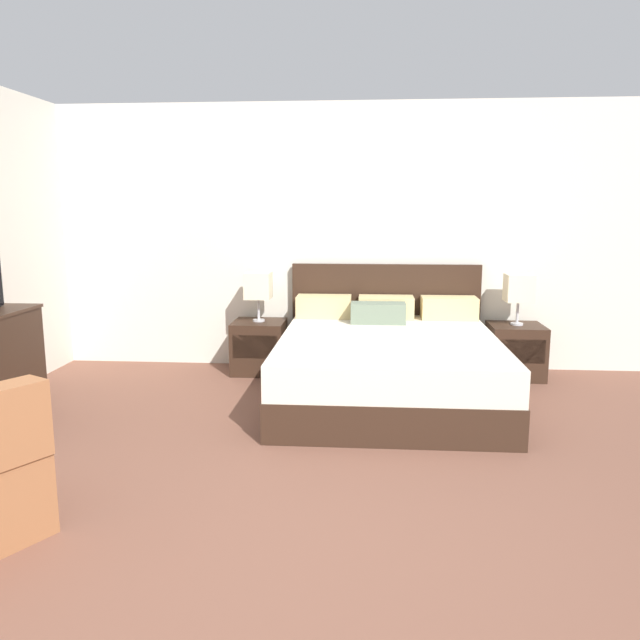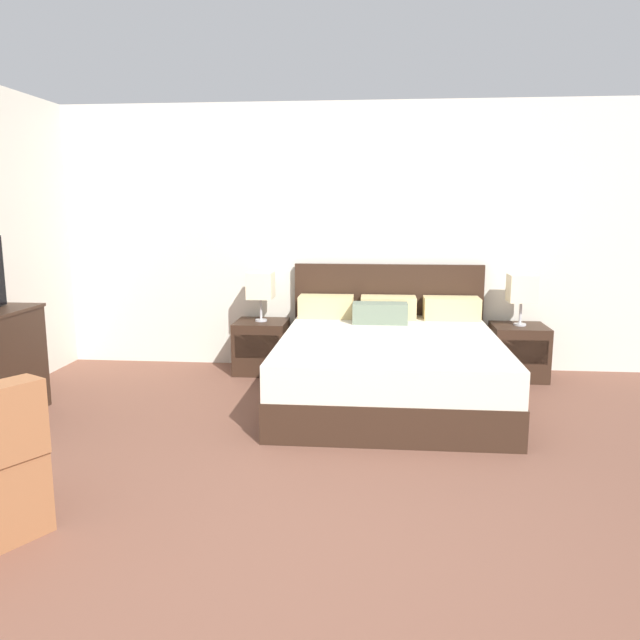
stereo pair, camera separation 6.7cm
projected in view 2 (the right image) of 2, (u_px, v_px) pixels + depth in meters
The scene contains 7 objects.
ground_plane at pixel (294, 582), 2.59m from camera, with size 10.94×10.94×0.00m, color brown.
wall_back at pixel (344, 238), 5.97m from camera, with size 6.67×0.06×2.51m, color silver.
bed at pixel (389, 363), 5.06m from camera, with size 1.79×2.11×1.01m.
nightstand_left at pixel (262, 346), 5.90m from camera, with size 0.48×0.47×0.49m.
nightstand_right at pixel (518, 352), 5.68m from camera, with size 0.48×0.47×0.49m.
table_lamp_left at pixel (261, 286), 5.80m from camera, with size 0.24×0.24×0.46m.
table_lamp_right at pixel (522, 289), 5.58m from camera, with size 0.24×0.24×0.46m.
Camera 2 is at (0.32, -2.34, 1.53)m, focal length 35.00 mm.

